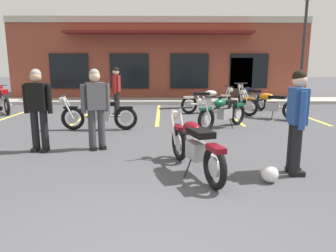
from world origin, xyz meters
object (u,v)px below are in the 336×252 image
object	(u,v)px
motorcycle_silver_naked	(251,97)
helmet_on_pavement	(270,174)
parking_lot_lamp_post	(306,35)
person_near_building	(38,105)
motorcycle_green_cafe_racer	(223,112)
person_in_black_shirt	(297,117)
person_by_back_row	(116,89)
motorcycle_red_sportbike	(208,100)
motorcycle_blue_standard	(98,113)
motorcycle_foreground_classic	(194,145)
person_in_shorts_foreground	(96,104)
motorcycle_black_cruiser	(2,98)
motorcycle_orange_scrambler	(269,104)

from	to	relation	value
motorcycle_silver_naked	helmet_on_pavement	bearing A→B (deg)	-103.73
parking_lot_lamp_post	helmet_on_pavement	bearing A→B (deg)	-115.99
person_near_building	helmet_on_pavement	bearing A→B (deg)	-23.61
motorcycle_green_cafe_racer	person_near_building	distance (m)	4.80
person_in_black_shirt	person_by_back_row	bearing A→B (deg)	121.82
motorcycle_silver_naked	motorcycle_red_sportbike	bearing A→B (deg)	-146.14
person_in_black_shirt	motorcycle_blue_standard	bearing A→B (deg)	137.22
motorcycle_red_sportbike	parking_lot_lamp_post	world-z (taller)	parking_lot_lamp_post
motorcycle_foreground_classic	person_in_shorts_foreground	world-z (taller)	person_in_shorts_foreground
motorcycle_black_cruiser	person_near_building	size ratio (longest dim) A/B	1.08
motorcycle_green_cafe_racer	person_near_building	world-z (taller)	person_near_building
motorcycle_blue_standard	motorcycle_orange_scrambler	distance (m)	5.62
motorcycle_blue_standard	person_in_black_shirt	size ratio (longest dim) A/B	1.26
person_by_back_row	person_near_building	xyz separation A→B (m)	(-0.91, -4.54, 0.00)
person_in_black_shirt	person_in_shorts_foreground	xyz separation A→B (m)	(-3.50, 1.60, 0.00)
motorcycle_blue_standard	helmet_on_pavement	world-z (taller)	motorcycle_blue_standard
motorcycle_green_cafe_racer	parking_lot_lamp_post	distance (m)	7.14
helmet_on_pavement	parking_lot_lamp_post	world-z (taller)	parking_lot_lamp_post
person_near_building	parking_lot_lamp_post	xyz separation A→B (m)	(8.58, 7.32, 2.05)
motorcycle_foreground_classic	motorcycle_blue_standard	xyz separation A→B (m)	(-2.28, 3.47, 0.00)
motorcycle_silver_naked	parking_lot_lamp_post	xyz separation A→B (m)	(2.41, 0.79, 2.54)
motorcycle_red_sportbike	motorcycle_blue_standard	size ratio (longest dim) A/B	0.97
motorcycle_black_cruiser	parking_lot_lamp_post	xyz separation A→B (m)	(12.08, 1.90, 2.48)
motorcycle_orange_scrambler	person_by_back_row	xyz separation A→B (m)	(-5.15, 0.58, 0.49)
motorcycle_blue_standard	person_in_black_shirt	bearing A→B (deg)	-42.78
person_by_back_row	person_in_shorts_foreground	bearing A→B (deg)	-87.09
motorcycle_red_sportbike	motorcycle_green_cafe_racer	distance (m)	2.89
motorcycle_foreground_classic	person_in_black_shirt	size ratio (longest dim) A/B	1.22
person_by_back_row	motorcycle_black_cruiser	bearing A→B (deg)	168.71
motorcycle_orange_scrambler	person_in_black_shirt	size ratio (longest dim) A/B	1.07
person_by_back_row	parking_lot_lamp_post	distance (m)	8.41
helmet_on_pavement	motorcycle_orange_scrambler	bearing A→B (deg)	71.51
motorcycle_orange_scrambler	parking_lot_lamp_post	world-z (taller)	parking_lot_lamp_post
person_by_back_row	motorcycle_red_sportbike	bearing A→B (deg)	11.16
motorcycle_orange_scrambler	person_near_building	size ratio (longest dim) A/B	1.07
motorcycle_orange_scrambler	helmet_on_pavement	distance (m)	6.09
motorcycle_silver_naked	motorcycle_green_cafe_racer	world-z (taller)	same
motorcycle_blue_standard	helmet_on_pavement	distance (m)	5.20
motorcycle_orange_scrambler	parking_lot_lamp_post	xyz separation A→B (m)	(2.52, 3.36, 2.54)
motorcycle_blue_standard	person_in_shorts_foreground	xyz separation A→B (m)	(0.38, -1.99, 0.49)
person_in_shorts_foreground	person_near_building	bearing A→B (deg)	-172.80
motorcycle_red_sportbike	motorcycle_silver_naked	world-z (taller)	same
person_by_back_row	helmet_on_pavement	xyz separation A→B (m)	(3.23, -6.35, -0.82)
motorcycle_red_sportbike	motorcycle_orange_scrambler	xyz separation A→B (m)	(1.89, -1.23, 0.00)
motorcycle_black_cruiser	helmet_on_pavement	bearing A→B (deg)	-43.45
motorcycle_orange_scrambler	person_by_back_row	size ratio (longest dim) A/B	1.07
motorcycle_blue_standard	person_in_black_shirt	xyz separation A→B (m)	(3.87, -3.59, 0.49)
motorcycle_green_cafe_racer	person_in_black_shirt	size ratio (longest dim) A/B	1.02
motorcycle_blue_standard	person_by_back_row	world-z (taller)	person_by_back_row
motorcycle_foreground_classic	motorcycle_red_sportbike	xyz separation A→B (m)	(1.14, 6.53, 0.00)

